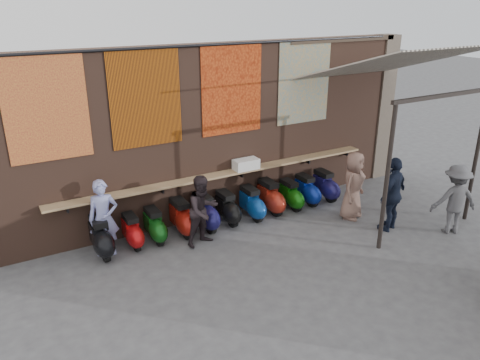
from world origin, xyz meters
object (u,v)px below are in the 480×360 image
(shopper_navy, at_px, (393,194))
(shelf_box, at_px, (246,164))
(scooter_stool_9, at_px, (306,190))
(diner_left, at_px, (104,218))
(shopper_grey, at_px, (455,199))
(scooter_stool_5, at_px, (227,208))
(scooter_stool_10, at_px, (325,186))
(scooter_stool_1, at_px, (132,231))
(scooter_stool_3, at_px, (182,218))
(shopper_tan, at_px, (353,185))
(scooter_stool_0, at_px, (101,238))
(scooter_stool_7, at_px, (270,197))
(scooter_stool_6, at_px, (251,203))
(scooter_stool_8, at_px, (290,195))
(scooter_stool_2, at_px, (155,226))
(scooter_stool_4, at_px, (205,212))
(diner_right, at_px, (203,211))

(shopper_navy, bearing_deg, shelf_box, -62.17)
(scooter_stool_9, distance_m, diner_left, 5.09)
(shopper_navy, relative_size, shopper_grey, 1.08)
(scooter_stool_5, distance_m, scooter_stool_10, 2.86)
(scooter_stool_10, bearing_deg, shopper_grey, -66.06)
(scooter_stool_1, distance_m, scooter_stool_3, 1.12)
(shopper_tan, bearing_deg, scooter_stool_1, 139.55)
(shopper_grey, bearing_deg, diner_left, 1.98)
(scooter_stool_0, bearing_deg, scooter_stool_7, 0.44)
(scooter_stool_6, xyz_separation_m, scooter_stool_7, (0.56, 0.05, 0.02))
(scooter_stool_8, bearing_deg, shelf_box, 163.00)
(scooter_stool_2, height_order, scooter_stool_4, scooter_stool_4)
(scooter_stool_3, bearing_deg, shelf_box, 8.68)
(scooter_stool_5, bearing_deg, scooter_stool_10, -0.66)
(scooter_stool_3, distance_m, scooter_stool_10, 3.99)
(scooter_stool_7, bearing_deg, scooter_stool_1, 179.65)
(scooter_stool_5, distance_m, diner_right, 1.17)
(scooter_stool_3, bearing_deg, shopper_navy, -26.75)
(shelf_box, distance_m, scooter_stool_8, 1.44)
(scooter_stool_2, height_order, shopper_grey, shopper_grey)
(scooter_stool_2, bearing_deg, scooter_stool_6, -1.60)
(scooter_stool_9, bearing_deg, scooter_stool_5, 179.32)
(scooter_stool_5, height_order, shopper_navy, shopper_navy)
(scooter_stool_5, height_order, scooter_stool_9, scooter_stool_5)
(scooter_stool_10, distance_m, diner_right, 3.82)
(scooter_stool_3, bearing_deg, scooter_stool_6, -2.14)
(scooter_stool_6, height_order, scooter_stool_8, scooter_stool_6)
(scooter_stool_8, distance_m, scooter_stool_9, 0.52)
(scooter_stool_4, xyz_separation_m, shopper_navy, (3.61, -2.08, 0.45))
(scooter_stool_7, relative_size, scooter_stool_8, 1.13)
(diner_right, height_order, shopper_tan, shopper_tan)
(scooter_stool_2, distance_m, shopper_grey, 6.56)
(shelf_box, relative_size, scooter_stool_3, 0.73)
(scooter_stool_6, distance_m, scooter_stool_8, 1.13)
(scooter_stool_4, xyz_separation_m, diner_right, (-0.33, -0.61, 0.37))
(scooter_stool_2, relative_size, scooter_stool_7, 0.90)
(scooter_stool_6, relative_size, diner_right, 0.51)
(scooter_stool_2, distance_m, scooter_stool_3, 0.63)
(scooter_stool_9, distance_m, diner_right, 3.25)
(scooter_stool_9, xyz_separation_m, diner_right, (-3.17, -0.60, 0.40))
(scooter_stool_6, bearing_deg, scooter_stool_5, 174.23)
(scooter_stool_8, bearing_deg, scooter_stool_3, 178.87)
(scooter_stool_9, bearing_deg, scooter_stool_2, 179.56)
(scooter_stool_1, bearing_deg, scooter_stool_3, -0.54)
(scooter_stool_4, bearing_deg, scooter_stool_8, -1.00)
(scooter_stool_2, bearing_deg, shopper_grey, -26.09)
(scooter_stool_3, bearing_deg, scooter_stool_4, -1.64)
(scooter_stool_1, height_order, shopper_tan, shopper_tan)
(scooter_stool_2, distance_m, scooter_stool_7, 2.93)
(scooter_stool_5, relative_size, scooter_stool_6, 0.98)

